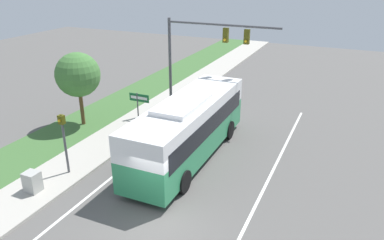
{
  "coord_description": "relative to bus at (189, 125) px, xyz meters",
  "views": [
    {
      "loc": [
        6.71,
        -11.06,
        9.83
      ],
      "look_at": [
        -1.26,
        6.61,
        1.78
      ],
      "focal_mm": 35.0,
      "sensor_mm": 36.0,
      "label": 1
    }
  ],
  "objects": [
    {
      "name": "ground_plane",
      "position": [
        1.0,
        -5.59,
        -1.89
      ],
      "size": [
        80.0,
        80.0,
        0.0
      ],
      "primitive_type": "plane",
      "color": "#565451"
    },
    {
      "name": "lane_divider_near",
      "position": [
        -2.6,
        -5.59,
        -1.89
      ],
      "size": [
        0.14,
        30.0,
        0.01
      ],
      "color": "silver",
      "rests_on": "ground_plane"
    },
    {
      "name": "street_sign",
      "position": [
        -4.06,
        1.53,
        0.04
      ],
      "size": [
        1.35,
        0.08,
        2.7
      ],
      "color": "#4C4C51",
      "rests_on": "ground_plane"
    },
    {
      "name": "roadside_tree",
      "position": [
        -8.2,
        1.16,
        1.55
      ],
      "size": [
        2.82,
        2.82,
        4.77
      ],
      "color": "brown",
      "rests_on": "grass_verge"
    },
    {
      "name": "sidewalk",
      "position": [
        -5.2,
        -5.59,
        -1.83
      ],
      "size": [
        2.8,
        80.0,
        0.12
      ],
      "color": "#ADA89E",
      "rests_on": "ground_plane"
    },
    {
      "name": "pedestrian_signal",
      "position": [
        -4.76,
        -4.18,
        0.29
      ],
      "size": [
        0.28,
        0.34,
        3.22
      ],
      "color": "#4C4C51",
      "rests_on": "ground_plane"
    },
    {
      "name": "signal_gantry",
      "position": [
        -1.74,
        5.74,
        2.91
      ],
      "size": [
        7.55,
        0.41,
        6.64
      ],
      "color": "#4C4C51",
      "rests_on": "ground_plane"
    },
    {
      "name": "bus",
      "position": [
        0.0,
        0.0,
        0.0
      ],
      "size": [
        2.77,
        10.38,
        3.48
      ],
      "color": "#2D8956",
      "rests_on": "ground_plane"
    },
    {
      "name": "utility_cabinet",
      "position": [
        -5.09,
        -6.18,
        -1.29
      ],
      "size": [
        0.68,
        0.61,
        0.97
      ],
      "color": "#A8A8A3",
      "rests_on": "sidewalk"
    }
  ]
}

